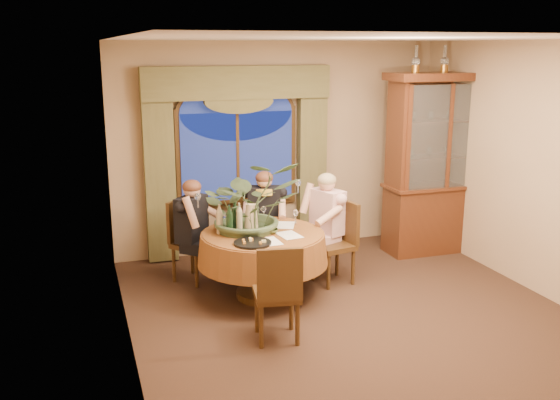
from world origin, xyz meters
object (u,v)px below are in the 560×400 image
object	(u,v)px
china_cabinet	(438,164)
wine_bottle_2	(220,219)
chair_right	(333,244)
centerpiece_plant	(250,170)
wine_bottle_1	(235,216)
oil_lamp_left	(416,59)
dining_table	(263,265)
chair_back	(194,242)
person_scarf	(265,221)
oil_lamp_right	(473,59)
chair_back_right	(255,230)
chair_front_left	(277,292)
person_pink	(327,226)
olive_bowl	(271,231)
person_back	(192,233)
stoneware_vase	(251,217)
wine_bottle_3	(229,220)
oil_lamp_center	(445,59)
wine_bottle_0	(239,218)

from	to	relation	value
china_cabinet	wine_bottle_2	xyz separation A→B (m)	(-3.17, -0.75, -0.29)
chair_right	wine_bottle_2	distance (m)	1.43
chair_right	centerpiece_plant	world-z (taller)	centerpiece_plant
wine_bottle_1	wine_bottle_2	bearing A→B (deg)	-162.59
oil_lamp_left	chair_right	xyz separation A→B (m)	(-1.38, -0.69, -2.09)
dining_table	wine_bottle_1	distance (m)	0.62
oil_lamp_left	chair_back	bearing A→B (deg)	-177.86
centerpiece_plant	wine_bottle_2	world-z (taller)	centerpiece_plant
person_scarf	wine_bottle_2	size ratio (longest dim) A/B	3.82
china_cabinet	person_scarf	size ratio (longest dim) A/B	1.90
oil_lamp_left	oil_lamp_right	size ratio (longest dim) A/B	1.00
person_scarf	wine_bottle_2	distance (m)	1.08
oil_lamp_left	wine_bottle_1	size ratio (longest dim) A/B	1.03
chair_back_right	chair_front_left	size ratio (longest dim) A/B	1.00
person_pink	olive_bowl	xyz separation A→B (m)	(-0.83, -0.42, 0.13)
chair_back_right	wine_bottle_1	world-z (taller)	wine_bottle_1
chair_back_right	person_back	bearing A→B (deg)	35.00
chair_front_left	wine_bottle_2	distance (m)	1.25
stoneware_vase	oil_lamp_right	bearing A→B (deg)	12.45
chair_back	person_back	world-z (taller)	person_back
chair_back_right	stoneware_vase	size ratio (longest dim) A/B	3.25
person_back	china_cabinet	bearing A→B (deg)	136.56
oil_lamp_left	person_pink	size ratio (longest dim) A/B	0.26
wine_bottle_2	wine_bottle_3	bearing A→B (deg)	-43.56
centerpiece_plant	chair_right	bearing A→B (deg)	-0.35
chair_front_left	person_back	world-z (taller)	person_back
wine_bottle_3	person_scarf	bearing A→B (deg)	52.16
person_back	centerpiece_plant	world-z (taller)	centerpiece_plant
chair_back	person_scarf	size ratio (longest dim) A/B	0.76
centerpiece_plant	oil_lamp_left	bearing A→B (deg)	16.05
oil_lamp_center	chair_front_left	xyz separation A→B (m)	(-2.89, -1.88, -2.09)
chair_back	wine_bottle_0	size ratio (longest dim) A/B	2.91
person_scarf	wine_bottle_2	bearing A→B (deg)	63.66
oil_lamp_right	chair_front_left	distance (m)	4.34
china_cabinet	oil_lamp_left	size ratio (longest dim) A/B	7.06
china_cabinet	wine_bottle_2	size ratio (longest dim) A/B	7.28
person_scarf	wine_bottle_1	distance (m)	0.92
oil_lamp_center	oil_lamp_right	distance (m)	0.42
wine_bottle_3	dining_table	bearing A→B (deg)	-3.30
chair_right	dining_table	bearing A→B (deg)	90.00
stoneware_vase	olive_bowl	size ratio (longest dim) A/B	1.96
chair_back	person_back	bearing A→B (deg)	33.04
chair_back_right	person_back	xyz separation A→B (m)	(-0.87, -0.38, 0.15)
wine_bottle_2	wine_bottle_0	bearing A→B (deg)	-5.40
oil_lamp_center	chair_back	distance (m)	3.94
oil_lamp_right	centerpiece_plant	world-z (taller)	oil_lamp_right
person_pink	dining_table	bearing A→B (deg)	90.00
wine_bottle_2	stoneware_vase	bearing A→B (deg)	5.56
dining_table	centerpiece_plant	distance (m)	1.06
oil_lamp_right	stoneware_vase	xyz separation A→B (m)	(-3.22, -0.71, -1.67)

